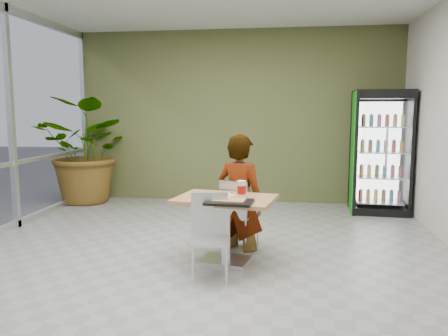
{
  "coord_description": "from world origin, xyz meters",
  "views": [
    {
      "loc": [
        0.91,
        -4.66,
        1.7
      ],
      "look_at": [
        0.17,
        0.68,
        1.0
      ],
      "focal_mm": 35.0,
      "sensor_mm": 36.0,
      "label": 1
    }
  ],
  "objects_px": {
    "seated_woman": "(240,204)",
    "potted_plant": "(89,151)",
    "chair_near": "(210,229)",
    "cafeteria_tray": "(229,202)",
    "soda_cup": "(242,189)",
    "beverage_fridge": "(381,152)",
    "chair_far": "(237,209)",
    "dining_table": "(225,216)"
  },
  "relations": [
    {
      "from": "seated_woman",
      "to": "potted_plant",
      "type": "xyz_separation_m",
      "value": [
        -3.07,
        2.39,
        0.41
      ]
    },
    {
      "from": "chair_near",
      "to": "cafeteria_tray",
      "type": "xyz_separation_m",
      "value": [
        0.19,
        0.13,
        0.26
      ]
    },
    {
      "from": "potted_plant",
      "to": "soda_cup",
      "type": "bearing_deg",
      "value": -42.46
    },
    {
      "from": "chair_near",
      "to": "soda_cup",
      "type": "distance_m",
      "value": 0.67
    },
    {
      "from": "seated_woman",
      "to": "beverage_fridge",
      "type": "height_order",
      "value": "beverage_fridge"
    },
    {
      "from": "chair_near",
      "to": "soda_cup",
      "type": "relative_size",
      "value": 4.78
    },
    {
      "from": "chair_near",
      "to": "cafeteria_tray",
      "type": "bearing_deg",
      "value": 25.37
    },
    {
      "from": "chair_near",
      "to": "potted_plant",
      "type": "bearing_deg",
      "value": 120.53
    },
    {
      "from": "chair_far",
      "to": "chair_near",
      "type": "bearing_deg",
      "value": 102.73
    },
    {
      "from": "chair_near",
      "to": "seated_woman",
      "type": "bearing_deg",
      "value": 68.18
    },
    {
      "from": "chair_far",
      "to": "dining_table",
      "type": "bearing_deg",
      "value": 104.99
    },
    {
      "from": "beverage_fridge",
      "to": "potted_plant",
      "type": "distance_m",
      "value": 5.21
    },
    {
      "from": "dining_table",
      "to": "beverage_fridge",
      "type": "bearing_deg",
      "value": 51.46
    },
    {
      "from": "cafeteria_tray",
      "to": "beverage_fridge",
      "type": "height_order",
      "value": "beverage_fridge"
    },
    {
      "from": "beverage_fridge",
      "to": "soda_cup",
      "type": "bearing_deg",
      "value": -122.61
    },
    {
      "from": "seated_woman",
      "to": "potted_plant",
      "type": "distance_m",
      "value": 3.92
    },
    {
      "from": "dining_table",
      "to": "potted_plant",
      "type": "bearing_deg",
      "value": 135.35
    },
    {
      "from": "soda_cup",
      "to": "beverage_fridge",
      "type": "xyz_separation_m",
      "value": [
        2.06,
        2.76,
        0.19
      ]
    },
    {
      "from": "dining_table",
      "to": "beverage_fridge",
      "type": "xyz_separation_m",
      "value": [
        2.24,
        2.81,
        0.49
      ]
    },
    {
      "from": "seated_woman",
      "to": "beverage_fridge",
      "type": "distance_m",
      "value": 3.15
    },
    {
      "from": "beverage_fridge",
      "to": "chair_near",
      "type": "bearing_deg",
      "value": -121.48
    },
    {
      "from": "chair_far",
      "to": "potted_plant",
      "type": "bearing_deg",
      "value": -15.42
    },
    {
      "from": "dining_table",
      "to": "chair_near",
      "type": "relative_size",
      "value": 1.37
    },
    {
      "from": "beverage_fridge",
      "to": "potted_plant",
      "type": "bearing_deg",
      "value": -177.07
    },
    {
      "from": "beverage_fridge",
      "to": "potted_plant",
      "type": "height_order",
      "value": "beverage_fridge"
    },
    {
      "from": "dining_table",
      "to": "chair_far",
      "type": "relative_size",
      "value": 1.37
    },
    {
      "from": "dining_table",
      "to": "seated_woman",
      "type": "xyz_separation_m",
      "value": [
        0.11,
        0.54,
        0.03
      ]
    },
    {
      "from": "seated_woman",
      "to": "cafeteria_tray",
      "type": "xyz_separation_m",
      "value": [
        -0.02,
        -0.86,
        0.2
      ]
    },
    {
      "from": "potted_plant",
      "to": "beverage_fridge",
      "type": "bearing_deg",
      "value": -1.28
    },
    {
      "from": "soda_cup",
      "to": "dining_table",
      "type": "bearing_deg",
      "value": -162.59
    },
    {
      "from": "chair_near",
      "to": "soda_cup",
      "type": "xyz_separation_m",
      "value": [
        0.28,
        0.51,
        0.33
      ]
    },
    {
      "from": "cafeteria_tray",
      "to": "potted_plant",
      "type": "distance_m",
      "value": 4.46
    },
    {
      "from": "chair_far",
      "to": "seated_woman",
      "type": "height_order",
      "value": "seated_woman"
    },
    {
      "from": "chair_near",
      "to": "potted_plant",
      "type": "xyz_separation_m",
      "value": [
        -2.86,
        3.38,
        0.47
      ]
    },
    {
      "from": "chair_near",
      "to": "cafeteria_tray",
      "type": "distance_m",
      "value": 0.34
    },
    {
      "from": "potted_plant",
      "to": "chair_far",
      "type": "bearing_deg",
      "value": -38.6
    },
    {
      "from": "soda_cup",
      "to": "potted_plant",
      "type": "distance_m",
      "value": 4.26
    },
    {
      "from": "chair_near",
      "to": "cafeteria_tray",
      "type": "height_order",
      "value": "chair_near"
    },
    {
      "from": "dining_table",
      "to": "chair_near",
      "type": "bearing_deg",
      "value": -102.94
    },
    {
      "from": "dining_table",
      "to": "chair_far",
      "type": "xyz_separation_m",
      "value": [
        0.07,
        0.5,
        -0.03
      ]
    },
    {
      "from": "chair_far",
      "to": "soda_cup",
      "type": "height_order",
      "value": "soda_cup"
    },
    {
      "from": "seated_woman",
      "to": "soda_cup",
      "type": "height_order",
      "value": "seated_woman"
    }
  ]
}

